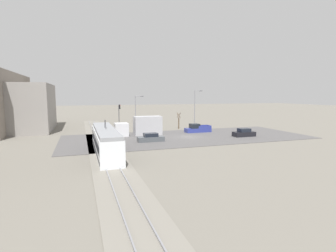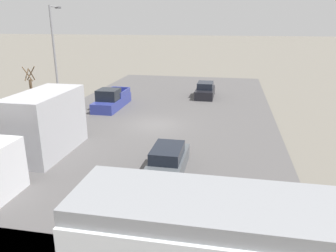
{
  "view_description": "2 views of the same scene",
  "coord_description": "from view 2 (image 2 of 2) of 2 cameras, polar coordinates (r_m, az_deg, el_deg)",
  "views": [
    {
      "loc": [
        -45.01,
        19.08,
        7.98
      ],
      "look_at": [
        -4.24,
        5.36,
        2.81
      ],
      "focal_mm": 28.0,
      "sensor_mm": 36.0,
      "label": 1
    },
    {
      "loc": [
        -5.56,
        23.11,
        7.63
      ],
      "look_at": [
        -2.2,
        5.8,
        1.94
      ],
      "focal_mm": 35.0,
      "sensor_mm": 36.0,
      "label": 2
    }
  ],
  "objects": [
    {
      "name": "sedan_car_1",
      "position": [
        17.0,
        -0.11,
        -6.31
      ],
      "size": [
        1.73,
        4.48,
        1.42
      ],
      "rotation": [
        0.0,
        0.0,
        3.14
      ],
      "color": "#4C5156",
      "rests_on": "ground"
    },
    {
      "name": "street_lamp_mid_block",
      "position": [
        34.4,
        -19.12,
        12.79
      ],
      "size": [
        0.36,
        1.95,
        9.02
      ],
      "color": "gray",
      "rests_on": "ground"
    },
    {
      "name": "sedan_car_0",
      "position": [
        34.21,
        6.49,
        6.1
      ],
      "size": [
        1.8,
        4.2,
        1.53
      ],
      "color": "black",
      "rests_on": "ground"
    },
    {
      "name": "road_surface",
      "position": [
        24.95,
        -2.43,
        0.15
      ],
      "size": [
        18.38,
        45.57,
        0.08
      ],
      "color": "#565454",
      "rests_on": "ground"
    },
    {
      "name": "box_truck",
      "position": [
        19.48,
        -22.29,
        -1.01
      ],
      "size": [
        2.54,
        9.16,
        3.66
      ],
      "color": "silver",
      "rests_on": "ground"
    },
    {
      "name": "street_tree",
      "position": [
        31.7,
        -22.71,
        5.79
      ],
      "size": [
        0.92,
        0.77,
        3.84
      ],
      "color": "brown",
      "rests_on": "ground"
    },
    {
      "name": "ground_plane",
      "position": [
        24.96,
        -2.43,
        0.07
      ],
      "size": [
        320.0,
        320.0,
        0.0
      ],
      "primitive_type": "plane",
      "color": "slate"
    },
    {
      "name": "pickup_truck",
      "position": [
        30.14,
        -9.81,
        4.45
      ],
      "size": [
        1.93,
        5.51,
        1.82
      ],
      "color": "navy",
      "rests_on": "ground"
    }
  ]
}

